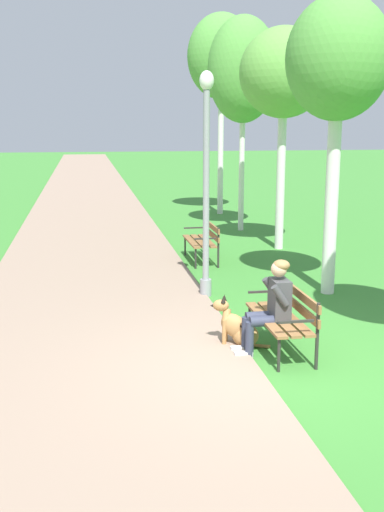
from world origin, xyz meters
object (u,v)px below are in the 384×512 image
object	(u,v)px
person_seated_on_near_bench	(271,303)
dog_shepherd	(238,328)
birch_tree_second	(338,62)
birch_tree_fifth	(221,57)
park_bench_near	(285,314)
birch_tree_third	(284,74)
park_bench_mid	(204,238)
lamp_post_near	(206,183)
birch_tree_fourth	(243,70)

from	to	relation	value
person_seated_on_near_bench	dog_shepherd	bearing A→B (deg)	140.21
birch_tree_second	birch_tree_fifth	xyz separation A→B (m)	(0.22, 10.03, 1.05)
park_bench_near	person_seated_on_near_bench	world-z (taller)	person_seated_on_near_bench
park_bench_near	birch_tree_second	distance (m)	4.64
person_seated_on_near_bench	birch_tree_fifth	distance (m)	13.58
person_seated_on_near_bench	birch_tree_third	bearing A→B (deg)	71.56
person_seated_on_near_bench	birch_tree_second	distance (m)	4.62
park_bench_mid	lamp_post_near	xyz separation A→B (m)	(-0.49, -2.76, 1.46)
park_bench_near	birch_tree_fourth	size ratio (longest dim) A/B	0.26
birch_tree_third	birch_tree_fifth	size ratio (longest dim) A/B	0.80
person_seated_on_near_bench	dog_shepherd	size ratio (longest dim) A/B	1.57
birch_tree_fourth	birch_tree_fifth	bearing A→B (deg)	87.92
birch_tree_second	birch_tree_fourth	distance (m)	6.75
birch_tree_second	birch_tree_third	world-z (taller)	birch_tree_third
person_seated_on_near_bench	birch_tree_fourth	bearing A→B (deg)	78.18
person_seated_on_near_bench	birch_tree_third	distance (m)	7.82
person_seated_on_near_bench	birch_tree_fourth	size ratio (longest dim) A/B	0.22
park_bench_mid	birch_tree_second	bearing A→B (deg)	-60.08
person_seated_on_near_bench	birch_tree_third	xyz separation A→B (m)	(2.23, 6.69, 3.38)
park_bench_near	birch_tree_second	world-z (taller)	birch_tree_second
dog_shepherd	birch_tree_fifth	bearing A→B (deg)	78.79
park_bench_mid	dog_shepherd	distance (m)	5.34
birch_tree_second	birch_tree_third	distance (m)	4.03
birch_tree_third	birch_tree_second	bearing A→B (deg)	-95.19
park_bench_near	birch_tree_third	distance (m)	7.80
birch_tree_second	birch_tree_fifth	distance (m)	10.09
birch_tree_second	dog_shepherd	bearing A→B (deg)	-133.30
lamp_post_near	birch_tree_second	xyz separation A→B (m)	(2.18, -0.18, 1.98)
park_bench_mid	person_seated_on_near_bench	distance (m)	5.62
birch_tree_fifth	person_seated_on_near_bench	bearing A→B (deg)	-99.34
park_bench_near	lamp_post_near	xyz separation A→B (m)	(-0.52, 2.81, 1.46)
lamp_post_near	birch_tree_third	distance (m)	5.05
dog_shepherd	birch_tree_fifth	xyz separation A→B (m)	(2.46, 12.40, 4.75)
birch_tree_fifth	birch_tree_fourth	bearing A→B (deg)	-92.08
lamp_post_near	birch_tree_fifth	world-z (taller)	birch_tree_fifth
birch_tree_fourth	dog_shepherd	bearing A→B (deg)	-104.40
park_bench_near	person_seated_on_near_bench	bearing A→B (deg)	-169.59
dog_shepherd	park_bench_mid	bearing A→B (deg)	84.18
birch_tree_fourth	birch_tree_fifth	size ratio (longest dim) A/B	0.91
park_bench_near	birch_tree_third	bearing A→B (deg)	73.08
birch_tree_fourth	lamp_post_near	bearing A→B (deg)	-109.20
birch_tree_third	park_bench_near	bearing A→B (deg)	-106.92
person_seated_on_near_bench	lamp_post_near	world-z (taller)	lamp_post_near
park_bench_near	birch_tree_third	size ratio (longest dim) A/B	0.29
birch_tree_fifth	park_bench_mid	bearing A→B (deg)	-105.12
birch_tree_fifth	birch_tree_third	bearing A→B (deg)	-88.66
park_bench_near	lamp_post_near	bearing A→B (deg)	100.49
birch_tree_third	person_seated_on_near_bench	bearing A→B (deg)	-108.44
birch_tree_second	person_seated_on_near_bench	bearing A→B (deg)	-124.90
dog_shepherd	birch_tree_fifth	distance (m)	13.50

